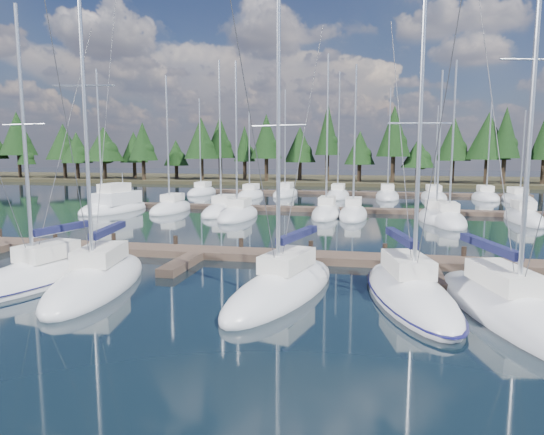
% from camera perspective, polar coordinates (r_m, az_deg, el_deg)
% --- Properties ---
extents(ground, '(260.00, 260.00, 0.00)m').
position_cam_1_polar(ground, '(37.80, 6.76, -1.13)').
color(ground, black).
rests_on(ground, ground).
extents(far_shore, '(220.00, 30.00, 0.60)m').
position_cam_1_polar(far_shore, '(97.42, 10.06, 4.34)').
color(far_shore, '#312C1B').
rests_on(far_shore, ground).
extents(main_dock, '(44.00, 6.13, 0.90)m').
position_cam_1_polar(main_dock, '(25.41, 4.09, -4.95)').
color(main_dock, brown).
rests_on(main_dock, ground).
extents(back_docks, '(50.00, 21.80, 0.40)m').
position_cam_1_polar(back_docks, '(57.17, 8.59, 2.01)').
color(back_docks, brown).
rests_on(back_docks, ground).
extents(front_sailboat_1, '(4.18, 8.81, 12.56)m').
position_cam_1_polar(front_sailboat_1, '(24.06, -25.44, -6.23)').
color(front_sailboat_1, silver).
rests_on(front_sailboat_1, ground).
extents(front_sailboat_2, '(4.38, 9.35, 15.22)m').
position_cam_1_polar(front_sailboat_2, '(22.23, -19.80, -6.99)').
color(front_sailboat_2, silver).
rests_on(front_sailboat_2, ground).
extents(front_sailboat_3, '(4.58, 9.40, 12.28)m').
position_cam_1_polar(front_sailboat_3, '(19.88, 1.32, -8.29)').
color(front_sailboat_3, silver).
rests_on(front_sailboat_3, ground).
extents(front_sailboat_4, '(4.70, 9.59, 12.34)m').
position_cam_1_polar(front_sailboat_4, '(19.90, 15.86, -8.58)').
color(front_sailboat_4, silver).
rests_on(front_sailboat_4, ground).
extents(front_sailboat_5, '(5.03, 10.31, 15.72)m').
position_cam_1_polar(front_sailboat_5, '(19.10, 26.08, -9.70)').
color(front_sailboat_5, silver).
rests_on(front_sailboat_5, ground).
extents(back_sailboat_rows, '(48.10, 32.28, 16.53)m').
position_cam_1_polar(back_sailboat_rows, '(53.14, 9.07, 1.65)').
color(back_sailboat_rows, silver).
rests_on(back_sailboat_rows, ground).
extents(motor_yacht_left, '(4.05, 9.34, 4.53)m').
position_cam_1_polar(motor_yacht_left, '(50.13, -17.69, 1.29)').
color(motor_yacht_left, silver).
rests_on(motor_yacht_left, ground).
extents(tree_line, '(185.20, 11.42, 13.80)m').
position_cam_1_polar(tree_line, '(87.59, 8.88, 8.70)').
color(tree_line, black).
rests_on(tree_line, far_shore).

